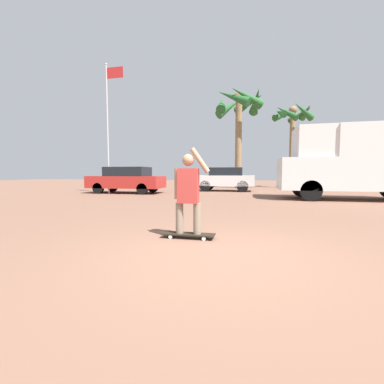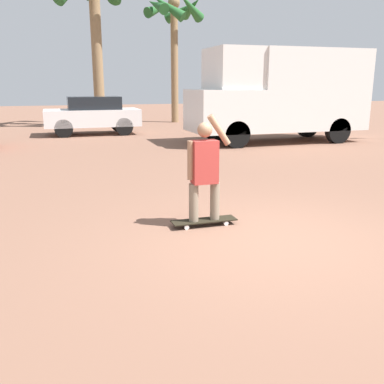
{
  "view_description": "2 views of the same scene",
  "coord_description": "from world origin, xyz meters",
  "px_view_note": "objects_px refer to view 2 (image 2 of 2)",
  "views": [
    {
      "loc": [
        0.39,
        -3.6,
        1.19
      ],
      "look_at": [
        -0.69,
        1.28,
        0.82
      ],
      "focal_mm": 24.0,
      "sensor_mm": 36.0,
      "label": 1
    },
    {
      "loc": [
        -2.69,
        -4.83,
        2.05
      ],
      "look_at": [
        -0.81,
        1.06,
        0.48
      ],
      "focal_mm": 40.0,
      "sensor_mm": 36.0,
      "label": 2
    }
  ],
  "objects_px": {
    "camper_van": "(281,92)",
    "palm_tree_near_van": "(175,18)",
    "skateboard": "(204,221)",
    "parked_car_white": "(93,114)",
    "person_skateboarder": "(204,167)"
  },
  "relations": [
    {
      "from": "parked_car_white",
      "to": "person_skateboarder",
      "type": "bearing_deg",
      "value": -87.77
    },
    {
      "from": "person_skateboarder",
      "to": "palm_tree_near_van",
      "type": "relative_size",
      "value": 0.24
    },
    {
      "from": "skateboard",
      "to": "parked_car_white",
      "type": "xyz_separation_m",
      "value": [
        -0.49,
        12.62,
        0.75
      ]
    },
    {
      "from": "skateboard",
      "to": "person_skateboarder",
      "type": "distance_m",
      "value": 0.82
    },
    {
      "from": "camper_van",
      "to": "palm_tree_near_van",
      "type": "relative_size",
      "value": 0.95
    },
    {
      "from": "parked_car_white",
      "to": "palm_tree_near_van",
      "type": "height_order",
      "value": "palm_tree_near_van"
    },
    {
      "from": "skateboard",
      "to": "parked_car_white",
      "type": "bearing_deg",
      "value": 92.23
    },
    {
      "from": "skateboard",
      "to": "camper_van",
      "type": "height_order",
      "value": "camper_van"
    },
    {
      "from": "person_skateboarder",
      "to": "palm_tree_near_van",
      "type": "xyz_separation_m",
      "value": [
        4.36,
        17.3,
        4.51
      ]
    },
    {
      "from": "skateboard",
      "to": "parked_car_white",
      "type": "height_order",
      "value": "parked_car_white"
    },
    {
      "from": "person_skateboarder",
      "to": "palm_tree_near_van",
      "type": "height_order",
      "value": "palm_tree_near_van"
    },
    {
      "from": "camper_van",
      "to": "palm_tree_near_van",
      "type": "distance_m",
      "value": 9.91
    },
    {
      "from": "skateboard",
      "to": "palm_tree_near_van",
      "type": "bearing_deg",
      "value": 75.87
    },
    {
      "from": "parked_car_white",
      "to": "palm_tree_near_van",
      "type": "relative_size",
      "value": 0.58
    },
    {
      "from": "skateboard",
      "to": "palm_tree_near_van",
      "type": "distance_m",
      "value": 18.61
    }
  ]
}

